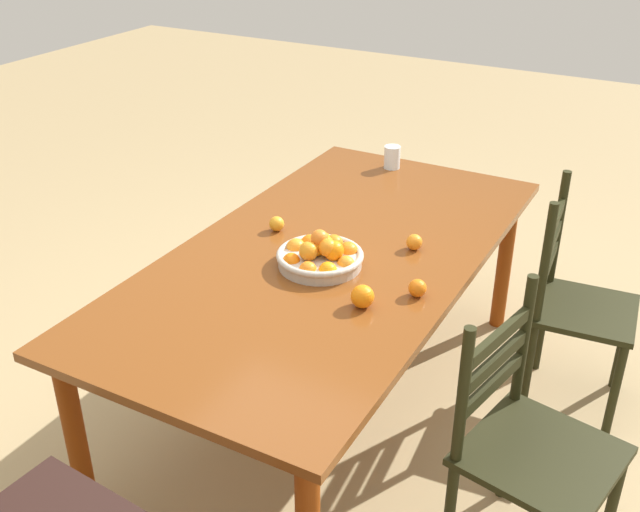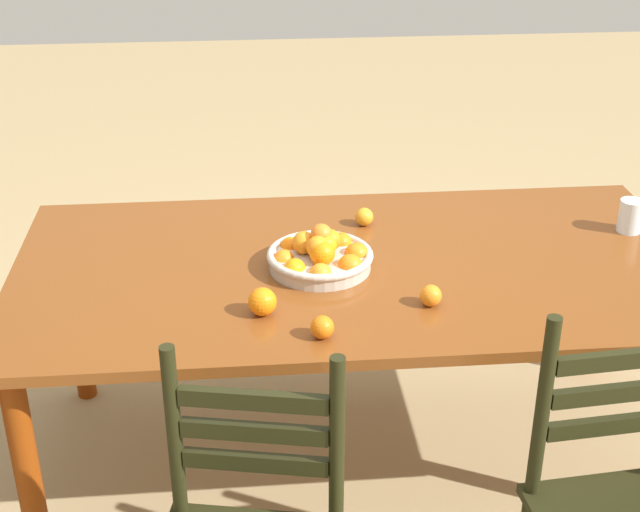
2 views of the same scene
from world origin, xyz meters
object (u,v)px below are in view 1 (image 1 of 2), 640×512
Objects in this scene: dining_table at (330,268)px; drinking_glass at (392,157)px; fruit_bowl at (321,255)px; orange_loose_2 at (362,296)px; orange_loose_0 at (277,224)px; chair_by_cabinet at (527,446)px; orange_loose_1 at (414,242)px; chair_near_window at (574,306)px; orange_loose_3 at (417,288)px.

dining_table is 19.24× the size of drinking_glass.
fruit_bowl is 1.04m from drinking_glass.
orange_loose_0 is at bearing -122.68° from orange_loose_2.
chair_by_cabinet is 14.90× the size of orange_loose_1.
orange_loose_2 is at bearing 19.51° from drinking_glass.
orange_loose_2 reaches higher than orange_loose_0.
chair_by_cabinet reaches higher than orange_loose_2.
orange_loose_0 is at bearing -8.28° from drinking_glass.
drinking_glass is at bearing 63.93° from chair_near_window.
fruit_bowl is 0.32m from orange_loose_2.
orange_loose_0 is at bearing 108.08° from chair_near_window.
dining_table is 0.29m from orange_loose_0.
dining_table is at bearing -109.57° from orange_loose_3.
dining_table is 33.92× the size of orange_loose_1.
orange_loose_2 is (0.82, -0.56, 0.32)m from chair_near_window.
chair_by_cabinet is 2.87× the size of fruit_bowl.
orange_loose_2 reaches higher than orange_loose_3.
orange_loose_3 is at bearing 73.54° from orange_loose_0.
orange_loose_1 and orange_loose_3 have the same top height.
fruit_bowl is 4.06× the size of orange_loose_2.
orange_loose_1 is (-0.28, 0.25, -0.01)m from fruit_bowl.
chair_by_cabinet is 1.67m from drinking_glass.
chair_by_cabinet is 0.87m from orange_loose_1.
orange_loose_2 is (0.18, 0.26, -0.00)m from fruit_bowl.
orange_loose_3 is at bearing 142.85° from chair_near_window.
fruit_bowl is at bearing -41.50° from orange_loose_1.
orange_loose_3 is (-0.22, -0.48, 0.32)m from chair_by_cabinet.
orange_loose_2 is 0.73× the size of drinking_glass.
chair_near_window reaches higher than fruit_bowl.
drinking_glass reaches higher than orange_loose_1.
fruit_bowl is 0.39m from orange_loose_3.
orange_loose_0 is 0.55× the size of drinking_glass.
orange_loose_2 reaches higher than dining_table.
fruit_bowl is 5.31× the size of orange_loose_0.
chair_by_cabinet is 11.64× the size of orange_loose_2.
chair_by_cabinet is (0.89, 0.05, -0.01)m from chair_near_window.
orange_loose_0 is at bearing -78.29° from orange_loose_1.
orange_loose_3 is (0.15, 0.41, 0.11)m from dining_table.
orange_loose_1 is at bearing 121.54° from dining_table.
chair_near_window is 2.99× the size of fruit_bowl.
orange_loose_2 is at bearing 43.24° from dining_table.
orange_loose_2 is at bearing 57.32° from orange_loose_0.
orange_loose_1 is at bearing 117.40° from chair_near_window.
chair_near_window is 1.24m from orange_loose_0.
orange_loose_2 is (0.47, 0.01, 0.01)m from orange_loose_1.
orange_loose_0 is (-0.42, -1.16, 0.32)m from chair_by_cabinet.
chair_by_cabinet reaches higher than drinking_glass.
orange_loose_1 is at bearing -179.09° from orange_loose_2.
orange_loose_1 is 0.35m from orange_loose_3.
orange_loose_1 is (0.36, -0.57, 0.31)m from chair_near_window.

